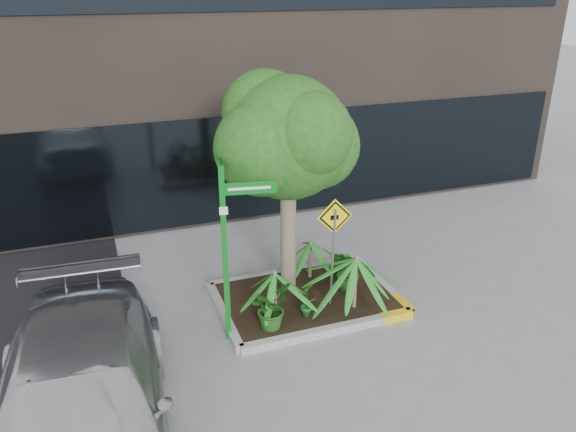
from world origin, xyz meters
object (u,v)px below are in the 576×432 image
object	(u,v)px
tree	(288,138)
street_sign_post	(228,235)
parked_car	(81,409)
cattle_sign	(334,235)

from	to	relation	value
tree	street_sign_post	bearing A→B (deg)	-142.98
parked_car	cattle_sign	xyz separation A→B (m)	(4.31, 2.04, 0.78)
tree	street_sign_post	world-z (taller)	tree
parked_car	street_sign_post	bearing A→B (deg)	42.40
cattle_sign	street_sign_post	bearing A→B (deg)	-173.18
tree	parked_car	size ratio (longest dim) A/B	0.79
street_sign_post	tree	bearing A→B (deg)	47.04
tree	parked_car	world-z (taller)	tree
tree	parked_car	bearing A→B (deg)	-141.69
tree	cattle_sign	bearing A→B (deg)	-63.16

